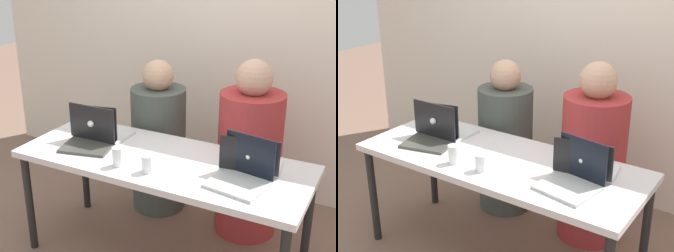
% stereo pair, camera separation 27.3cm
% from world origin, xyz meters
% --- Properties ---
extents(back_wall, '(4.51, 0.10, 2.50)m').
position_xyz_m(back_wall, '(0.00, 1.20, 1.25)').
color(back_wall, silver).
rests_on(back_wall, ground).
extents(desk, '(1.73, 0.68, 0.71)m').
position_xyz_m(desk, '(0.00, 0.00, 0.64)').
color(desk, silver).
rests_on(desk, ground).
extents(person_on_left, '(0.49, 0.49, 1.14)m').
position_xyz_m(person_on_left, '(-0.35, 0.57, 0.51)').
color(person_on_left, '#444B45').
rests_on(person_on_left, ground).
extents(person_on_right, '(0.44, 0.44, 1.22)m').
position_xyz_m(person_on_right, '(0.35, 0.57, 0.54)').
color(person_on_right, '#A22E2F').
rests_on(person_on_right, ground).
extents(laptop_front_left, '(0.35, 0.31, 0.23)m').
position_xyz_m(laptop_front_left, '(-0.49, -0.04, 0.76)').
color(laptop_front_left, '#3B3C36').
rests_on(laptop_front_left, desk).
extents(laptop_back_left, '(0.33, 0.29, 0.24)m').
position_xyz_m(laptop_back_left, '(-0.50, 0.08, 0.76)').
color(laptop_back_left, silver).
rests_on(laptop_back_left, desk).
extents(laptop_front_right, '(0.33, 0.31, 0.24)m').
position_xyz_m(laptop_front_right, '(0.51, -0.07, 0.76)').
color(laptop_front_right, '#B4B9B6').
rests_on(laptop_front_right, desk).
extents(laptop_back_right, '(0.35, 0.27, 0.21)m').
position_xyz_m(laptop_back_right, '(0.50, 0.10, 0.76)').
color(laptop_back_right, silver).
rests_on(laptop_back_right, desk).
extents(water_glass_center, '(0.07, 0.07, 0.10)m').
position_xyz_m(water_glass_center, '(0.01, -0.19, 0.75)').
color(water_glass_center, white).
rests_on(water_glass_center, desk).
extents(water_glass_left, '(0.06, 0.06, 0.11)m').
position_xyz_m(water_glass_left, '(-0.18, -0.20, 0.76)').
color(water_glass_left, white).
rests_on(water_glass_left, desk).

